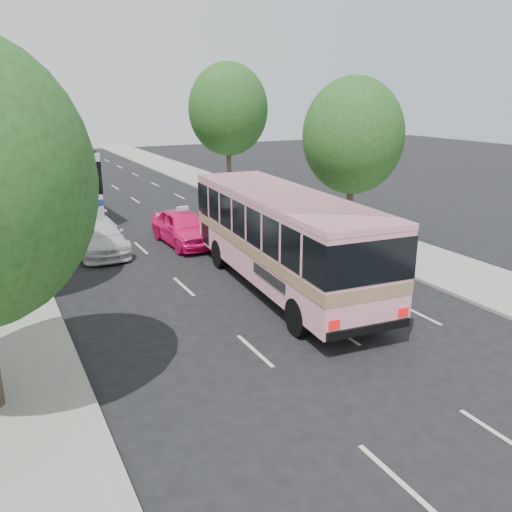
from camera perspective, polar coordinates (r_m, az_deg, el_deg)
ground at (r=18.14m, az=2.38°, el=-6.17°), size 120.00×120.00×0.00m
sidewalk_right at (r=39.01m, az=-1.08°, el=6.43°), size 4.00×90.00×0.12m
tree_right_near at (r=28.25m, az=10.40°, el=12.73°), size 5.10×5.10×7.95m
tree_right_far at (r=42.21m, az=-2.83°, el=15.48°), size 6.00×6.00×9.35m
pink_bus at (r=19.77m, az=2.77°, el=2.70°), size 3.74×11.59×3.64m
pink_taxi at (r=26.46m, az=-7.65°, el=3.02°), size 2.13×5.00×1.68m
white_pickup at (r=25.97m, az=-16.27°, el=2.04°), size 2.22×5.28×1.52m
tour_coach_front at (r=36.20m, az=-21.03°, el=8.40°), size 3.82×13.91×4.12m
tour_coach_rear at (r=48.14m, az=-24.87°, el=9.62°), size 3.95×13.16×3.88m
taxi_roof_sign at (r=26.25m, az=-7.73°, el=4.99°), size 0.56×0.20×0.18m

